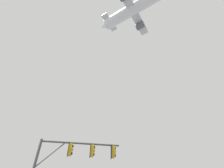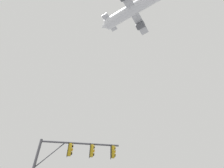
{
  "view_description": "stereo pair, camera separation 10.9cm",
  "coord_description": "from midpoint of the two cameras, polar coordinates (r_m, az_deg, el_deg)",
  "views": [
    {
      "loc": [
        -0.79,
        -6.39,
        1.28
      ],
      "look_at": [
        -0.29,
        11.13,
        15.56
      ],
      "focal_mm": 25.7,
      "sensor_mm": 36.0,
      "label": 1
    },
    {
      "loc": [
        -0.68,
        -6.39,
        1.28
      ],
      "look_at": [
        -0.29,
        11.13,
        15.56
      ],
      "focal_mm": 25.7,
      "sensor_mm": 36.0,
      "label": 2
    }
  ],
  "objects": [
    {
      "name": "airplane",
      "position": [
        58.26,
        7.84,
        25.03
      ],
      "size": [
        23.87,
        18.49,
        7.26
      ],
      "color": "white"
    },
    {
      "name": "signal_pole_near",
      "position": [
        13.76,
        -14.47,
        -24.22
      ],
      "size": [
        6.25,
        1.17,
        5.89
      ],
      "color": "#4C4C51",
      "rests_on": "ground"
    }
  ]
}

